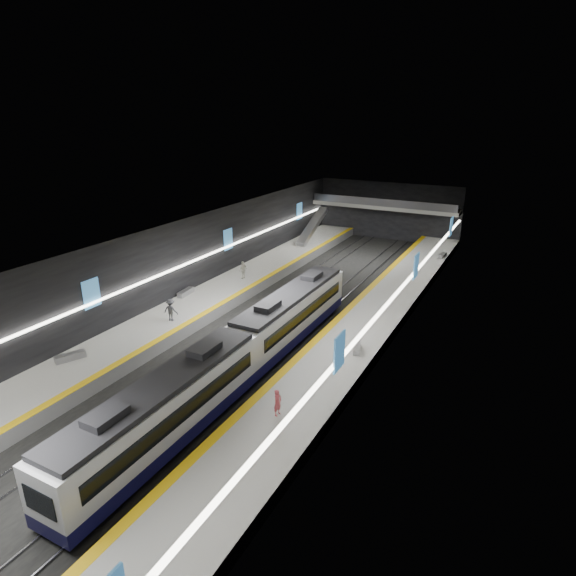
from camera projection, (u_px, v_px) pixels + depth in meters
The scene contains 25 objects.
ground at pixel (262, 333), 39.73m from camera, with size 70.00×70.00×0.00m, color black.
ceiling at pixel (260, 239), 36.94m from camera, with size 20.00×70.00×0.04m, color beige.
wall_left at pixel (164, 270), 42.68m from camera, with size 0.04×70.00×8.00m, color black.
wall_right at pixel (382, 311), 33.99m from camera, with size 0.04×70.00×8.00m, color black.
wall_back at pixel (388, 211), 67.41m from camera, with size 20.00×0.04×8.00m, color black.
platform_left at pixel (189, 311), 42.81m from camera, with size 5.00×70.00×1.00m, color slate.
tile_surface_left at pixel (189, 306), 42.64m from camera, with size 5.00×70.00×0.02m, color #9D9D98.
tactile_strip_left at pixel (209, 310), 41.68m from camera, with size 0.60×70.00×0.02m, color yellow.
platform_right at pixel (347, 348), 36.30m from camera, with size 5.00×70.00×1.00m, color slate.
tile_surface_right at pixel (347, 341), 36.12m from camera, with size 5.00×70.00×0.02m, color #9D9D98.
tactile_strip_right at pixel (321, 335), 37.07m from camera, with size 0.60×70.00×0.02m, color yellow.
rails at pixel (262, 333), 39.71m from camera, with size 6.52×70.00×0.12m.
train at pixel (240, 352), 32.09m from camera, with size 2.69×30.04×3.60m.
ad_posters at pixel (267, 279), 38.99m from camera, with size 19.94×53.50×2.20m.
cove_light_left at pixel (166, 272), 42.66m from camera, with size 0.25×68.60×0.12m, color white.
cove_light_right at pixel (379, 313), 34.15m from camera, with size 0.25×68.60×0.12m, color white.
mezzanine_bridge at pixel (384, 206), 65.33m from camera, with size 20.00×3.00×1.50m.
escalator at pixel (312, 226), 63.57m from camera, with size 1.20×8.00×0.60m, color #99999E.
bench_left_near at pixel (70, 357), 33.40m from camera, with size 0.56×2.01×0.49m, color #99999E.
bench_left_far at pixel (186, 292), 45.15m from camera, with size 0.56×2.02×0.49m, color #99999E.
bench_right_near at pixel (357, 348), 34.70m from camera, with size 0.48×1.72×0.42m, color #99999E.
bench_right_far at pixel (442, 255), 56.69m from camera, with size 0.53×1.91×0.47m, color #99999E.
passenger_right_a at pixel (278, 403), 27.19m from camera, with size 0.58×0.38×1.60m, color #D34E57.
passenger_left_a at pixel (243, 270), 49.25m from camera, with size 1.09×0.45×1.86m, color beige.
passenger_left_b at pixel (171, 310), 39.39m from camera, with size 1.22×0.70×1.89m, color #3C3D43.
Camera 1 is at (18.58, -30.83, 17.37)m, focal length 30.00 mm.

